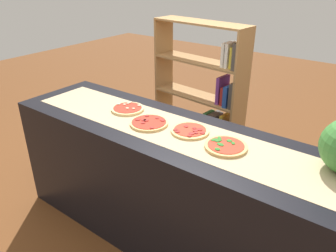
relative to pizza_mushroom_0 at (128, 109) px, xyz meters
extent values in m
plane|color=brown|center=(0.42, -0.07, -0.92)|extent=(12.00, 12.00, 0.00)
cube|color=black|center=(0.42, -0.07, -0.47)|extent=(2.41, 0.67, 0.91)
cube|color=tan|center=(0.42, -0.07, -0.01)|extent=(2.18, 0.42, 0.00)
cylinder|color=#E5C17F|center=(0.00, 0.00, 0.00)|extent=(0.24, 0.24, 0.02)
cylinder|color=#AD2314|center=(0.00, 0.00, 0.01)|extent=(0.21, 0.21, 0.00)
cylinder|color=#C6B28E|center=(-0.09, 0.00, 0.01)|extent=(0.03, 0.03, 0.01)
cylinder|color=#C6B28E|center=(-0.05, 0.02, 0.01)|extent=(0.02, 0.02, 0.01)
cylinder|color=#C6B28E|center=(-0.05, 0.08, 0.01)|extent=(0.03, 0.03, 0.01)
cylinder|color=#C6B28E|center=(0.02, -0.02, 0.01)|extent=(0.02, 0.02, 0.01)
cylinder|color=#C6B28E|center=(0.06, 0.00, 0.01)|extent=(0.02, 0.02, 0.01)
cylinder|color=#C6B28E|center=(0.05, 0.07, 0.01)|extent=(0.02, 0.02, 0.01)
cylinder|color=#C6B28E|center=(-0.05, 0.05, 0.01)|extent=(0.02, 0.02, 0.01)
cylinder|color=#DBB26B|center=(0.28, -0.09, 0.00)|extent=(0.26, 0.26, 0.02)
cylinder|color=#AD2314|center=(0.28, -0.09, 0.01)|extent=(0.23, 0.23, 0.00)
cylinder|color=maroon|center=(0.21, -0.03, 0.01)|extent=(0.03, 0.03, 0.00)
cylinder|color=maroon|center=(0.34, -0.02, 0.01)|extent=(0.04, 0.04, 0.00)
cylinder|color=maroon|center=(0.26, -0.09, 0.01)|extent=(0.03, 0.03, 0.00)
cylinder|color=maroon|center=(0.26, -0.13, 0.01)|extent=(0.03, 0.03, 0.00)
cylinder|color=maroon|center=(0.24, -0.10, 0.01)|extent=(0.03, 0.03, 0.00)
cylinder|color=maroon|center=(0.36, -0.15, 0.01)|extent=(0.03, 0.03, 0.00)
cylinder|color=maroon|center=(0.29, -0.02, 0.01)|extent=(0.03, 0.03, 0.00)
cylinder|color=maroon|center=(0.20, -0.11, 0.01)|extent=(0.04, 0.04, 0.00)
cylinder|color=#DBB26B|center=(0.56, -0.02, 0.00)|extent=(0.25, 0.25, 0.01)
cylinder|color=red|center=(0.56, -0.02, 0.01)|extent=(0.20, 0.20, 0.00)
cylinder|color=maroon|center=(0.58, 0.00, 0.01)|extent=(0.03, 0.03, 0.00)
cylinder|color=maroon|center=(0.52, -0.10, 0.01)|extent=(0.03, 0.03, 0.00)
cylinder|color=maroon|center=(0.62, -0.04, 0.01)|extent=(0.03, 0.03, 0.00)
cylinder|color=maroon|center=(0.52, 0.00, 0.01)|extent=(0.03, 0.03, 0.00)
cylinder|color=maroon|center=(0.60, -0.02, 0.01)|extent=(0.03, 0.03, 0.00)
cylinder|color=maroon|center=(0.65, -0.02, 0.01)|extent=(0.03, 0.03, 0.00)
cylinder|color=maroon|center=(0.62, 0.01, 0.01)|extent=(0.03, 0.03, 0.00)
cylinder|color=maroon|center=(0.49, -0.09, 0.01)|extent=(0.03, 0.03, 0.00)
cylinder|color=maroon|center=(0.60, -0.07, 0.01)|extent=(0.04, 0.04, 0.00)
cylinder|color=maroon|center=(0.61, -0.10, 0.01)|extent=(0.03, 0.03, 0.00)
cylinder|color=tan|center=(0.84, -0.07, 0.00)|extent=(0.25, 0.25, 0.02)
cylinder|color=red|center=(0.84, -0.07, 0.01)|extent=(0.21, 0.21, 0.00)
ellipsoid|color=#286B23|center=(0.78, -0.05, 0.01)|extent=(0.04, 0.05, 0.00)
ellipsoid|color=#286B23|center=(0.83, -0.14, 0.01)|extent=(0.04, 0.04, 0.00)
ellipsoid|color=#286B23|center=(0.87, -0.03, 0.01)|extent=(0.04, 0.04, 0.00)
ellipsoid|color=#286B23|center=(0.77, -0.02, 0.01)|extent=(0.05, 0.05, 0.00)
ellipsoid|color=#286B23|center=(0.84, -0.02, 0.01)|extent=(0.05, 0.05, 0.00)
ellipsoid|color=#286B23|center=(0.81, -0.09, 0.01)|extent=(0.05, 0.04, 0.00)
ellipsoid|color=#286B23|center=(0.76, -0.06, 0.01)|extent=(0.05, 0.06, 0.00)
cube|color=#A87A47|center=(0.45, 0.96, -0.21)|extent=(0.05, 0.26, 1.42)
cube|color=#A87A47|center=(-0.47, 1.06, -0.21)|extent=(0.05, 0.26, 1.42)
cube|color=#A87A47|center=(-0.01, 1.01, -0.91)|extent=(0.93, 0.35, 0.02)
cube|color=#47423D|center=(0.42, 0.97, -0.81)|extent=(0.04, 0.15, 0.20)
cube|color=#47423D|center=(0.37, 0.97, -0.80)|extent=(0.06, 0.18, 0.20)
cube|color=gold|center=(0.32, 0.98, -0.80)|extent=(0.06, 0.21, 0.22)
cube|color=orange|center=(0.28, 0.98, -0.78)|extent=(0.04, 0.17, 0.25)
cube|color=#A87A47|center=(-0.01, 1.01, -0.56)|extent=(0.93, 0.35, 0.02)
cube|color=#753384|center=(0.41, 0.97, -0.45)|extent=(0.07, 0.21, 0.21)
cube|color=#753384|center=(0.36, 0.97, -0.46)|extent=(0.05, 0.15, 0.18)
cube|color=gold|center=(0.32, 0.98, -0.43)|extent=(0.05, 0.18, 0.25)
cube|color=#753384|center=(0.27, 0.98, -0.46)|extent=(0.06, 0.20, 0.19)
cube|color=#47423D|center=(0.22, 0.99, -0.45)|extent=(0.06, 0.17, 0.21)
cube|color=#47423D|center=(0.17, 0.99, -0.45)|extent=(0.06, 0.22, 0.21)
cube|color=#2D753D|center=(0.12, 1.00, -0.45)|extent=(0.05, 0.15, 0.21)
cube|color=#A87A47|center=(-0.01, 1.01, -0.21)|extent=(0.93, 0.35, 0.02)
cube|color=#47423D|center=(0.41, 0.97, -0.09)|extent=(0.06, 0.21, 0.23)
cube|color=#234799|center=(0.35, 0.97, -0.11)|extent=(0.06, 0.22, 0.19)
cube|color=#B22823|center=(0.31, 0.98, -0.12)|extent=(0.05, 0.17, 0.17)
cube|color=#753384|center=(0.26, 0.98, -0.08)|extent=(0.05, 0.18, 0.25)
cube|color=#A87A47|center=(-0.01, 1.01, 0.14)|extent=(0.93, 0.35, 0.02)
cube|color=#47423D|center=(0.41, 0.97, 0.26)|extent=(0.06, 0.20, 0.23)
cube|color=gold|center=(0.36, 0.97, 0.24)|extent=(0.05, 0.14, 0.18)
cube|color=silver|center=(0.32, 0.98, 0.25)|extent=(0.05, 0.16, 0.21)
cube|color=silver|center=(0.28, 0.98, 0.25)|extent=(0.04, 0.16, 0.21)
cube|color=#A87A47|center=(-0.01, 1.01, 0.49)|extent=(0.93, 0.35, 0.02)
camera|label=1|loc=(1.57, -1.61, 0.95)|focal=35.34mm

